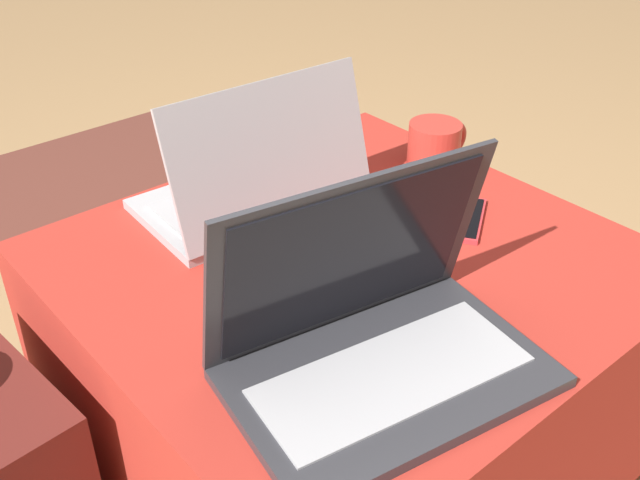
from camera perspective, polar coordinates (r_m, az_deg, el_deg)
The scene contains 7 objects.
ground_plane at distance 1.44m, azimuth 1.89°, elevation -16.20°, with size 14.00×14.00×0.00m, color tan.
ottoman at distance 1.28m, azimuth 2.07°, elevation -9.57°, with size 0.80×0.78×0.44m.
laptop_near at distance 0.91m, azimuth 4.25°, elevation -7.21°, with size 0.42×0.31×0.25m.
laptop_far at distance 1.24m, azimuth -4.89°, elevation 4.30°, with size 0.37×0.25×0.23m.
cell_phone at distance 1.25m, azimuth 10.81°, elevation 1.64°, with size 0.15×0.13×0.01m.
coffee_mug at distance 1.39m, azimuth 8.80°, elevation 7.09°, with size 0.13×0.10×0.09m.
fireplace_hearth at distance 2.35m, azimuth -20.05°, elevation 3.84°, with size 1.40×0.50×0.04m.
Camera 1 is at (-0.65, -0.69, 1.08)m, focal length 42.00 mm.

